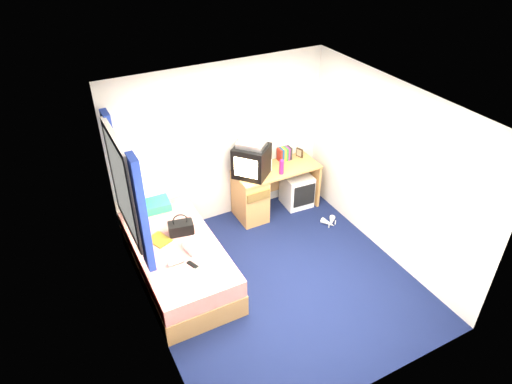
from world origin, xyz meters
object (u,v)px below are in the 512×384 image
bed (178,261)px  pink_water_bottle (282,167)px  storage_cube (297,190)px  picture_frame (300,153)px  crt_tv (251,161)px  handbag (181,227)px  aerosol_can (270,165)px  water_bottle (176,261)px  pillow (150,206)px  magazine (159,240)px  desk (260,192)px  colour_swatch_fan (203,267)px  towel (198,244)px  vcr (251,144)px  white_heels (330,222)px  remote_control (193,265)px

bed → pink_water_bottle: 2.01m
storage_cube → picture_frame: bearing=57.5°
crt_tv → picture_frame: 0.93m
pink_water_bottle → handbag: (-1.71, -0.37, -0.23)m
aerosol_can → water_bottle: size_ratio=0.99×
bed → aerosol_can: 1.97m
pillow → pink_water_bottle: size_ratio=2.51×
pillow → magazine: pillow is taller
storage_cube → water_bottle: size_ratio=2.63×
desk → aerosol_can: (0.16, -0.02, 0.44)m
colour_swatch_fan → towel: bearing=77.9°
vcr → handbag: vcr is taller
bed → water_bottle: 0.47m
crt_tv → towel: (-1.22, -0.91, -0.39)m
handbag → magazine: (-0.30, -0.01, -0.08)m
storage_cube → bed: bearing=-158.8°
handbag → vcr: bearing=34.0°
desk → aerosol_can: bearing=-5.8°
storage_cube → vcr: (-0.78, 0.04, 0.99)m
towel → handbag: bearing=102.9°
desk → handbag: (-1.44, -0.55, 0.22)m
crt_tv → aerosol_can: crt_tv is taller
crt_tv → water_bottle: crt_tv is taller
pillow → pink_water_bottle: 1.95m
pink_water_bottle → white_heels: 1.13m
handbag → towel: 0.38m
pink_water_bottle → towel: 1.80m
bed → pink_water_bottle: bearing=17.0°
handbag → water_bottle: (-0.26, -0.52, -0.05)m
handbag → towel: bearing=-66.1°
towel → white_heels: size_ratio=1.19×
magazine → remote_control: remote_control is taller
pink_water_bottle → colour_swatch_fan: pink_water_bottle is taller
storage_cube → handbag: size_ratio=1.53×
white_heels → water_bottle: bearing=-172.5°
colour_swatch_fan → desk: bearing=41.8°
handbag → white_heels: 2.33m
bed → desk: bearing=25.0°
crt_tv → white_heels: bearing=10.8°
colour_swatch_fan → pillow: bearing=98.0°
towel → white_heels: towel is taller
pillow → desk: 1.66m
vcr → remote_control: 1.97m
desk → crt_tv: bearing=179.7°
towel → remote_control: bearing=-122.7°
bed → remote_control: bearing=-84.7°
crt_tv → pink_water_bottle: bearing=25.4°
picture_frame → remote_control: 2.67m
magazine → picture_frame: bearing=15.4°
remote_control → white_heels: bearing=-10.1°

